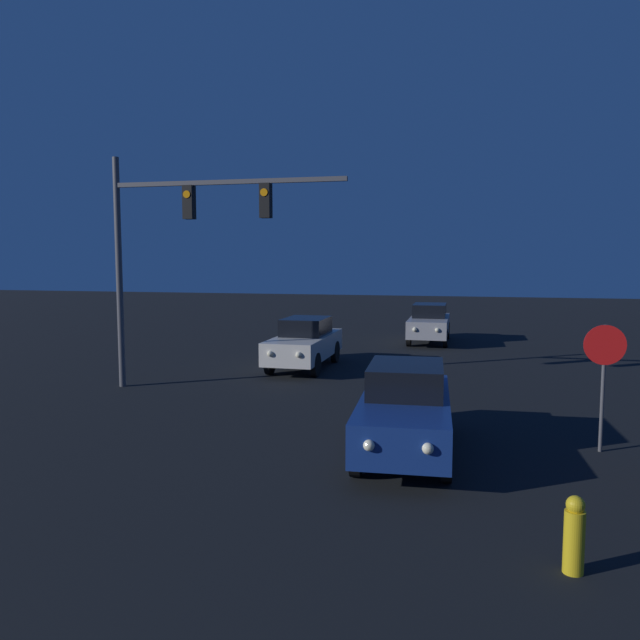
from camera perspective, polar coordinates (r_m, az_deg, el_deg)
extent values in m
cube|color=navy|center=(11.93, 7.78, -8.58)|extent=(1.85, 4.57, 0.73)
cube|color=black|center=(12.00, 7.88, -5.33)|extent=(1.47, 1.99, 0.57)
cylinder|color=black|center=(10.68, 11.49, -12.39)|extent=(0.22, 0.76, 0.75)
cylinder|color=black|center=(10.75, 3.34, -12.16)|extent=(0.22, 0.76, 0.75)
cylinder|color=black|center=(13.36, 11.27, -8.69)|extent=(0.22, 0.76, 0.75)
cylinder|color=black|center=(13.41, 4.83, -8.53)|extent=(0.22, 0.76, 0.75)
sphere|color=#F9EFC6|center=(9.71, 9.83, -11.51)|extent=(0.18, 0.18, 0.18)
sphere|color=#F9EFC6|center=(9.76, 4.49, -11.36)|extent=(0.18, 0.18, 0.18)
cube|color=beige|center=(20.76, -1.44, -2.41)|extent=(1.66, 4.51, 0.73)
cube|color=black|center=(20.89, -1.28, -0.57)|extent=(1.39, 1.93, 0.57)
cylinder|color=black|center=(19.30, -0.40, -4.12)|extent=(0.18, 0.75, 0.75)
cylinder|color=black|center=(19.71, -4.61, -3.93)|extent=(0.18, 0.75, 0.75)
cylinder|color=black|center=(21.97, 1.40, -2.91)|extent=(0.18, 0.75, 0.75)
cylinder|color=black|center=(22.34, -2.34, -2.77)|extent=(0.18, 0.75, 0.75)
sphere|color=#F9EFC6|center=(18.47, -1.97, -3.20)|extent=(0.18, 0.18, 0.18)
sphere|color=#F9EFC6|center=(18.73, -4.60, -3.09)|extent=(0.18, 0.18, 0.18)
cube|color=#99999E|center=(27.45, 9.95, -0.50)|extent=(1.64, 4.50, 0.73)
cube|color=black|center=(27.61, 10.00, 0.88)|extent=(1.38, 1.93, 0.57)
cylinder|color=black|center=(26.07, 11.40, -1.66)|extent=(0.18, 0.75, 0.75)
cylinder|color=black|center=(26.16, 8.13, -1.58)|extent=(0.18, 0.75, 0.75)
cylinder|color=black|center=(28.84, 11.57, -0.96)|extent=(0.18, 0.75, 0.75)
cylinder|color=black|center=(28.92, 8.62, -0.89)|extent=(0.18, 0.75, 0.75)
sphere|color=#F9EFC6|center=(25.16, 10.67, -0.91)|extent=(0.18, 0.18, 0.18)
sphere|color=#F9EFC6|center=(25.22, 8.65, -0.86)|extent=(0.18, 0.18, 0.18)
cylinder|color=#4C4C51|center=(18.47, -17.89, 4.05)|extent=(0.18, 0.18, 6.44)
cube|color=#4C4C51|center=(17.12, -8.54, 12.36)|extent=(6.53, 0.12, 0.12)
cube|color=black|center=(17.50, -11.88, 10.48)|extent=(0.28, 0.28, 0.90)
cylinder|color=orange|center=(17.39, -12.11, 11.18)|extent=(0.20, 0.02, 0.20)
cube|color=black|center=(16.70, -4.98, 10.81)|extent=(0.28, 0.28, 0.90)
cylinder|color=orange|center=(16.58, -5.15, 11.55)|extent=(0.20, 0.02, 0.20)
cylinder|color=#4C4C51|center=(12.95, 24.43, -5.74)|extent=(0.07, 0.07, 2.43)
cylinder|color=red|center=(12.80, 24.61, -2.09)|extent=(0.76, 0.03, 0.76)
cylinder|color=gold|center=(8.25, 22.20, -18.27)|extent=(0.24, 0.24, 0.75)
sphere|color=gold|center=(8.09, 22.33, -15.37)|extent=(0.22, 0.22, 0.22)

